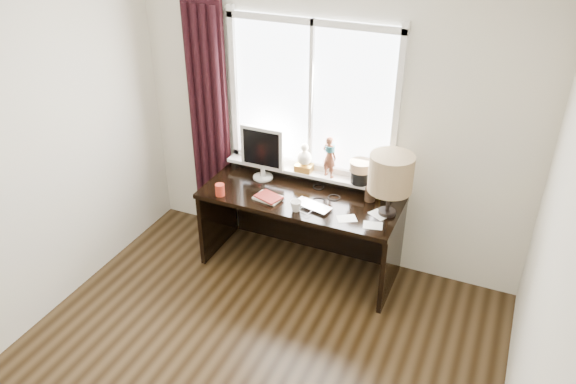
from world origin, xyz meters
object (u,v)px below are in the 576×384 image
at_px(mug, 296,206).
at_px(monitor, 262,150).
at_px(red_cup, 220,190).
at_px(laptop, 313,206).
at_px(desk, 304,214).
at_px(table_lamp, 391,174).

distance_m(mug, monitor, 0.67).
bearing_deg(red_cup, monitor, 64.70).
distance_m(laptop, desk, 0.38).
distance_m(laptop, monitor, 0.72).
distance_m(laptop, mug, 0.15).
bearing_deg(table_lamp, laptop, -165.46).
relative_size(laptop, desk, 0.19).
xyz_separation_m(desk, monitor, (-0.43, 0.06, 0.52)).
relative_size(laptop, mug, 3.30).
bearing_deg(mug, red_cup, -177.65).
relative_size(mug, desk, 0.06).
distance_m(laptop, red_cup, 0.81).
relative_size(red_cup, desk, 0.06).
relative_size(laptop, monitor, 0.65).
xyz_separation_m(laptop, red_cup, (-0.80, -0.13, 0.04)).
bearing_deg(desk, laptop, -54.10).
bearing_deg(desk, monitor, 172.00).
height_order(laptop, desk, laptop).
relative_size(red_cup, table_lamp, 0.20).
bearing_deg(monitor, mug, -38.81).
height_order(laptop, monitor, monitor).
distance_m(red_cup, table_lamp, 1.44).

